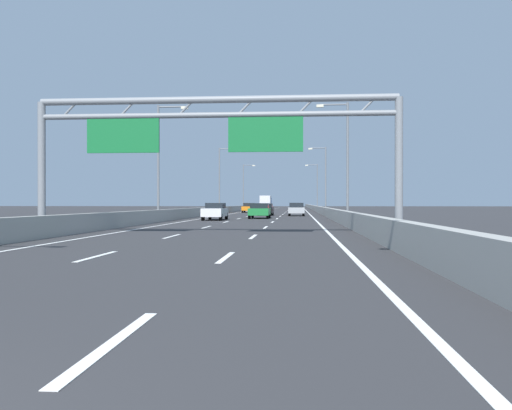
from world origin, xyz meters
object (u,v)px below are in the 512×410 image
at_px(orange_car, 249,208).
at_px(white_car, 215,211).
at_px(streetlamp_right_distant, 316,184).
at_px(red_car, 296,207).
at_px(streetlamp_left_distant, 244,184).
at_px(streetlamp_left_far, 221,176).
at_px(black_car, 266,209).
at_px(streetlamp_right_mid, 345,154).
at_px(silver_car, 296,209).
at_px(box_truck, 266,202).
at_px(streetlamp_right_far, 324,176).
at_px(sign_gantry, 211,130).
at_px(streetlamp_left_mid, 161,155).
at_px(green_car, 260,210).

bearing_deg(orange_car, white_car, -89.50).
height_order(streetlamp_right_distant, red_car, streetlamp_right_distant).
xyz_separation_m(streetlamp_left_distant, orange_car, (3.78, -30.86, -4.65)).
height_order(streetlamp_left_far, black_car, streetlamp_left_far).
distance_m(black_car, red_car, 40.88).
bearing_deg(streetlamp_right_distant, streetlamp_right_mid, -90.00).
bearing_deg(silver_car, white_car, -114.29).
bearing_deg(orange_car, box_truck, 90.07).
bearing_deg(silver_car, red_car, 90.19).
relative_size(streetlamp_right_far, box_truck, 1.24).
distance_m(black_car, box_truck, 62.37).
height_order(streetlamp_left_distant, red_car, streetlamp_left_distant).
bearing_deg(streetlamp_right_mid, red_car, 93.83).
bearing_deg(orange_car, streetlamp_right_far, -18.59).
xyz_separation_m(streetlamp_left_distant, black_car, (7.42, -49.59, -4.67)).
distance_m(white_car, black_car, 17.37).
bearing_deg(red_car, black_car, -94.87).
relative_size(sign_gantry, streetlamp_left_mid, 1.77).
bearing_deg(streetlamp_right_distant, sign_gantry, -94.98).
height_order(sign_gantry, red_car, sign_gantry).
bearing_deg(black_car, streetlamp_left_distant, 98.51).
distance_m(sign_gantry, orange_car, 57.79).
bearing_deg(green_car, streetlamp_left_far, 105.77).
xyz_separation_m(streetlamp_right_mid, red_car, (-4.05, 60.35, -4.65)).
bearing_deg(orange_car, red_car, 72.10).
height_order(streetlamp_right_far, silver_car, streetlamp_right_far).
height_order(streetlamp_right_mid, black_car, streetlamp_right_mid).
distance_m(streetlamp_right_mid, white_car, 12.07).
height_order(streetlamp_right_distant, silver_car, streetlamp_right_distant).
bearing_deg(streetlamp_right_distant, streetlamp_right_far, -90.00).
relative_size(sign_gantry, streetlamp_left_far, 1.77).
bearing_deg(box_truck, streetlamp_left_far, -94.51).
height_order(sign_gantry, silver_car, sign_gantry).
xyz_separation_m(streetlamp_left_mid, red_car, (10.89, 60.35, -4.65)).
distance_m(streetlamp_right_distant, box_truck, 17.31).
height_order(streetlamp_right_distant, green_car, streetlamp_right_distant).
height_order(sign_gantry, streetlamp_right_far, streetlamp_right_far).
xyz_separation_m(streetlamp_left_distant, red_car, (10.89, -8.86, -4.65)).
height_order(streetlamp_right_far, orange_car, streetlamp_right_far).
xyz_separation_m(green_car, black_car, (-0.15, 11.82, -0.02)).
bearing_deg(streetlamp_right_distant, streetlamp_left_mid, -102.17).
bearing_deg(white_car, orange_car, 90.50).
distance_m(green_car, black_car, 11.82).
height_order(sign_gantry, streetlamp_right_mid, streetlamp_right_mid).
bearing_deg(white_car, green_car, 56.35).
xyz_separation_m(silver_car, white_car, (-6.94, -15.37, 0.01)).
bearing_deg(orange_car, streetlamp_left_distant, 96.98).
xyz_separation_m(streetlamp_left_far, black_car, (7.42, -14.98, -4.67)).
distance_m(sign_gantry, white_car, 22.36).
xyz_separation_m(streetlamp_left_distant, green_car, (7.57, -61.41, -4.64)).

